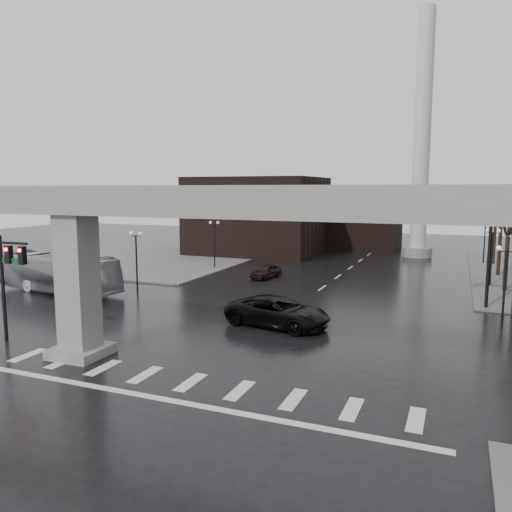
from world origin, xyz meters
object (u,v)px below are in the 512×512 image
Objects in this scene: signal_mast_arm at (433,226)px; city_bus at (59,272)px; pickup_truck at (278,312)px; far_car at (266,271)px.

signal_mast_arm is 1.02× the size of city_bus.
signal_mast_arm reaches higher than pickup_truck.
city_bus is 18.54m from far_car.
signal_mast_arm reaches higher than city_bus.
city_bus is at bearing -166.74° from signal_mast_arm.
pickup_truck is 1.69× the size of far_car.
pickup_truck reaches higher than far_car.
pickup_truck is at bearing -55.51° from far_car.
signal_mast_arm is 1.83× the size of pickup_truck.
pickup_truck is 16.86m from far_car.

